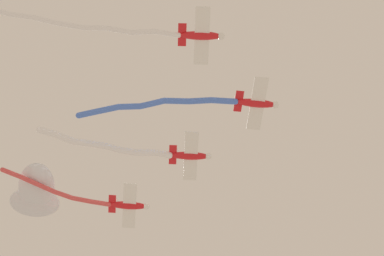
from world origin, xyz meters
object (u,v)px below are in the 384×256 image
at_px(airplane_lead, 257,103).
at_px(airplane_slot, 129,205).
at_px(airplane_left_wing, 190,156).
at_px(airplane_right_wing, 201,36).

bearing_deg(airplane_lead, airplane_slot, 130.61).
relative_size(airplane_left_wing, airplane_slot, 1.01).
xyz_separation_m(airplane_lead, airplane_left_wing, (-4.56, -11.09, 0.00)).
height_order(airplane_left_wing, airplane_right_wing, airplane_right_wing).
bearing_deg(airplane_left_wing, airplane_right_wing, -88.10).
bearing_deg(airplane_slot, airplane_right_wing, -73.27).
bearing_deg(airplane_slot, airplane_left_wing, -47.99).
xyz_separation_m(airplane_lead, airplane_right_wing, (11.52, -3.37, 0.30)).
xyz_separation_m(airplane_right_wing, airplane_slot, (-20.65, -18.81, -0.60)).
distance_m(airplane_lead, airplane_left_wing, 11.99).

